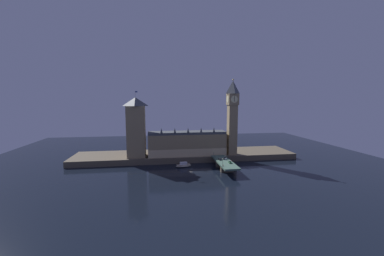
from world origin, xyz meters
name	(u,v)px	position (x,y,z in m)	size (l,w,h in m)	color
ground_plane	(191,169)	(0.00, 0.00, 0.00)	(400.00, 400.00, 0.00)	black
embankment	(186,155)	(0.00, 39.00, 2.79)	(220.00, 42.00, 5.58)	brown
parliament_hall	(187,143)	(0.39, 28.99, 17.20)	(74.93, 17.32, 27.97)	#8E7A56
clock_tower	(232,115)	(44.72, 25.73, 44.66)	(10.48, 10.59, 73.97)	#8E7A56
victoria_tower	(136,127)	(-48.07, 29.87, 33.88)	(17.08, 17.08, 62.33)	#8E7A56
bridge	(225,163)	(28.52, -5.00, 5.19)	(12.70, 46.00, 7.01)	#476656
car_northbound_lead	(220,159)	(25.72, 0.34, 7.68)	(1.94, 4.76, 1.42)	black
car_southbound_lead	(230,162)	(31.31, -11.21, 7.76)	(1.88, 4.19, 1.59)	#235633
car_southbound_trail	(225,158)	(31.31, 2.78, 7.69)	(1.88, 4.18, 1.45)	white
pedestrian_near_rail	(223,166)	(22.93, -20.77, 8.00)	(0.38, 0.38, 1.86)	black
pedestrian_mid_walk	(232,161)	(34.11, -7.55, 7.87)	(0.38, 0.38, 1.63)	black
pedestrian_far_rail	(215,157)	(22.93, 6.48, 7.99)	(0.38, 0.38, 1.83)	black
street_lamp_near	(223,161)	(22.53, -19.72, 11.24)	(1.34, 0.60, 6.75)	#2D3333
street_lamp_far	(214,153)	(22.53, 9.72, 10.86)	(1.34, 0.60, 6.13)	#2D3333
boat_upstream	(183,165)	(-5.75, 6.90, 1.65)	(14.65, 7.48, 4.51)	#B2A893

